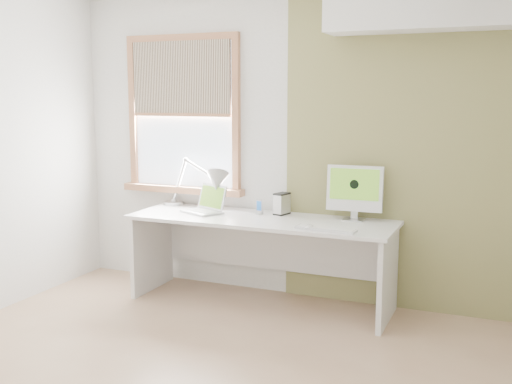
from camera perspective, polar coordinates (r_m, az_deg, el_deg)
The scene contains 12 objects.
room at distance 3.66m, azimuth -6.39°, elevation 2.27°, with size 4.04×3.54×2.64m.
accent_wall at distance 4.99m, azimuth 13.81°, elevation 3.85°, with size 2.00×0.02×2.60m, color #8F8350.
soffit at distance 4.83m, azimuth 16.42°, elevation 16.67°, with size 1.60×0.40×0.42m, color white.
window at distance 5.63m, azimuth -6.83°, elevation 7.09°, with size 1.20×0.14×1.42m.
desk at distance 5.12m, azimuth 0.70°, elevation -4.44°, with size 2.20×0.70×0.73m.
desk_lamp at distance 5.37m, azimuth -4.45°, elevation 0.78°, with size 0.76×0.40×0.44m.
laptop at distance 5.29m, azimuth -4.65°, elevation -1.25°, with size 0.41×0.38×0.23m.
phone_dock at distance 5.17m, azimuth 0.31°, elevation -1.70°, with size 0.08×0.08×0.13m.
external_drive at distance 5.17m, azimuth 2.41°, elevation -1.10°, with size 0.12×0.16×0.18m.
imac at distance 4.97m, azimuth 9.15°, elevation 0.22°, with size 0.45×0.15×0.44m.
keyboard at distance 4.61m, azimuth 6.47°, elevation -3.42°, with size 0.47×0.16×0.02m.
mouse at distance 4.63m, azimuth 4.94°, elevation -3.25°, with size 0.06×0.11×0.03m, color white.
Camera 1 is at (1.78, -3.18, 1.72)m, focal length 43.10 mm.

